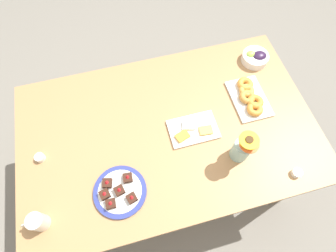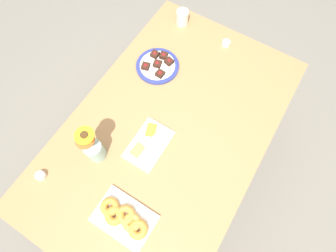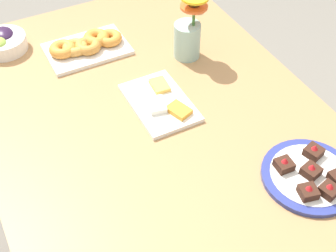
# 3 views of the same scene
# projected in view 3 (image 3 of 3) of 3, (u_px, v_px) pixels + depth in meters

# --- Properties ---
(dining_table) EXTENTS (1.60, 1.00, 0.74)m
(dining_table) POSITION_uv_depth(u_px,v_px,m) (168.00, 155.00, 1.42)
(dining_table) COLOR #A87A4C
(dining_table) RESTS_ON ground_plane
(grape_bowl) EXTENTS (0.16, 0.16, 0.07)m
(grape_bowl) POSITION_uv_depth(u_px,v_px,m) (3.00, 42.00, 1.63)
(grape_bowl) COLOR white
(grape_bowl) RESTS_ON dining_table
(cheese_platter) EXTENTS (0.26, 0.17, 0.03)m
(cheese_platter) POSITION_uv_depth(u_px,v_px,m) (161.00, 102.00, 1.44)
(cheese_platter) COLOR white
(cheese_platter) RESTS_ON dining_table
(croissant_platter) EXTENTS (0.19, 0.29, 0.05)m
(croissant_platter) POSITION_uv_depth(u_px,v_px,m) (87.00, 45.00, 1.63)
(croissant_platter) COLOR white
(croissant_platter) RESTS_ON dining_table
(jam_cup_honey) EXTENTS (0.05, 0.05, 0.03)m
(jam_cup_honey) POSITION_uv_depth(u_px,v_px,m) (195.00, 7.00, 1.82)
(jam_cup_honey) COLOR white
(jam_cup_honey) RESTS_ON dining_table
(dessert_plate) EXTENTS (0.26, 0.26, 0.05)m
(dessert_plate) POSITION_uv_depth(u_px,v_px,m) (310.00, 176.00, 1.24)
(dessert_plate) COLOR navy
(dessert_plate) RESTS_ON dining_table
(flower_vase) EXTENTS (0.10, 0.11, 0.24)m
(flower_vase) POSITION_uv_depth(u_px,v_px,m) (188.00, 36.00, 1.57)
(flower_vase) COLOR #99C1B7
(flower_vase) RESTS_ON dining_table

